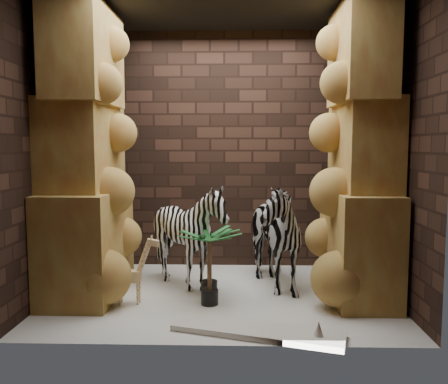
{
  "coord_description": "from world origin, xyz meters",
  "views": [
    {
      "loc": [
        0.17,
        -4.79,
        1.56
      ],
      "look_at": [
        0.03,
        0.15,
        1.07
      ],
      "focal_mm": 37.62,
      "sensor_mm": 36.0,
      "label": 1
    }
  ],
  "objects_px": {
    "palm_front": "(209,261)",
    "palm_back": "(209,268)",
    "surfboard": "(257,331)",
    "zebra_right": "(266,225)",
    "zebra_left": "(189,241)",
    "giraffe_toy": "(129,269)"
  },
  "relations": [
    {
      "from": "palm_front",
      "to": "palm_back",
      "type": "distance_m",
      "value": 0.3
    },
    {
      "from": "zebra_right",
      "to": "palm_back",
      "type": "distance_m",
      "value": 0.9
    },
    {
      "from": "zebra_left",
      "to": "surfboard",
      "type": "relative_size",
      "value": 0.81
    },
    {
      "from": "giraffe_toy",
      "to": "palm_front",
      "type": "relative_size",
      "value": 0.98
    },
    {
      "from": "surfboard",
      "to": "zebra_right",
      "type": "bearing_deg",
      "value": 100.51
    },
    {
      "from": "giraffe_toy",
      "to": "palm_front",
      "type": "bearing_deg",
      "value": 21.67
    },
    {
      "from": "palm_front",
      "to": "surfboard",
      "type": "xyz_separation_m",
      "value": [
        0.46,
        -1.02,
        -0.34
      ]
    },
    {
      "from": "surfboard",
      "to": "palm_back",
      "type": "bearing_deg",
      "value": 138.49
    },
    {
      "from": "giraffe_toy",
      "to": "zebra_left",
      "type": "bearing_deg",
      "value": 44.15
    },
    {
      "from": "zebra_right",
      "to": "giraffe_toy",
      "type": "height_order",
      "value": "zebra_right"
    },
    {
      "from": "palm_front",
      "to": "zebra_left",
      "type": "bearing_deg",
      "value": 136.39
    },
    {
      "from": "surfboard",
      "to": "zebra_left",
      "type": "bearing_deg",
      "value": 136.09
    },
    {
      "from": "giraffe_toy",
      "to": "surfboard",
      "type": "relative_size",
      "value": 0.49
    },
    {
      "from": "zebra_right",
      "to": "zebra_left",
      "type": "bearing_deg",
      "value": 167.19
    },
    {
      "from": "zebra_left",
      "to": "surfboard",
      "type": "xyz_separation_m",
      "value": [
        0.69,
        -1.24,
        -0.5
      ]
    },
    {
      "from": "zebra_left",
      "to": "giraffe_toy",
      "type": "xyz_separation_m",
      "value": [
        -0.55,
        -0.52,
        -0.18
      ]
    },
    {
      "from": "zebra_left",
      "to": "palm_front",
      "type": "bearing_deg",
      "value": -41.08
    },
    {
      "from": "zebra_right",
      "to": "giraffe_toy",
      "type": "bearing_deg",
      "value": -174.9
    },
    {
      "from": "zebra_right",
      "to": "zebra_left",
      "type": "xyz_separation_m",
      "value": [
        -0.84,
        -0.08,
        -0.16
      ]
    },
    {
      "from": "zebra_left",
      "to": "surfboard",
      "type": "height_order",
      "value": "zebra_left"
    },
    {
      "from": "zebra_right",
      "to": "surfboard",
      "type": "xyz_separation_m",
      "value": [
        -0.15,
        -1.32,
        -0.67
      ]
    },
    {
      "from": "zebra_left",
      "to": "surfboard",
      "type": "distance_m",
      "value": 1.51
    }
  ]
}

